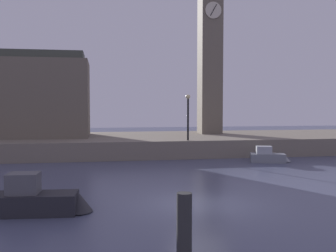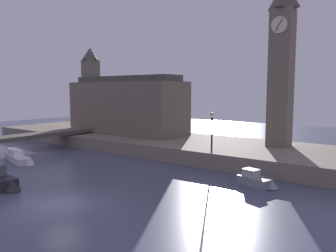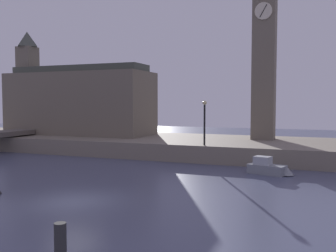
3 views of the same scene
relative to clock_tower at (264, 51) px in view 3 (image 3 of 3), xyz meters
name	(u,v)px [view 3 (image 3 of 3)]	position (x,y,z in m)	size (l,w,h in m)	color
ground_plane	(74,202)	(-6.67, -21.99, -10.11)	(120.00, 120.00, 0.00)	#474C66
far_embankment	(192,146)	(-6.67, -1.99, -9.36)	(70.00, 12.00, 1.50)	slate
clock_tower	(264,51)	(0.00, 0.00, 0.00)	(2.35, 2.39, 16.72)	#6B6051
parliament_hall	(77,100)	(-20.87, -1.31, -4.76)	(16.83, 6.30, 12.12)	#6B6051
streetlamp	(205,117)	(-3.90, -7.32, -6.24)	(0.36, 0.36, 3.78)	black
boat_cruiser_grey	(271,168)	(1.92, -10.53, -9.66)	(3.40, 1.92, 1.26)	gray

